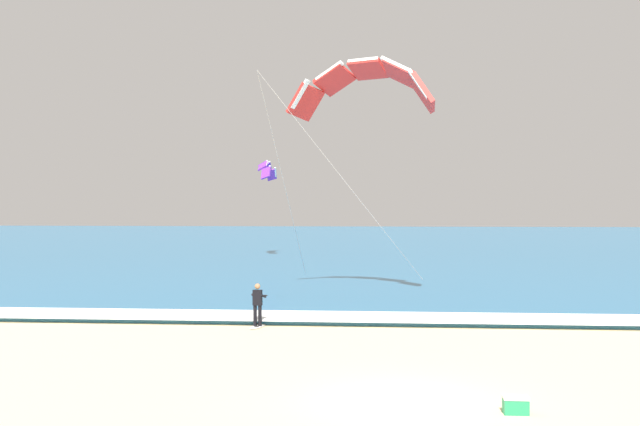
# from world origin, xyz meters

# --- Properties ---
(ground_plane) EXTENTS (200.00, 200.00, 0.00)m
(ground_plane) POSITION_xyz_m (0.00, 0.00, 0.00)
(ground_plane) COLOR beige
(sea) EXTENTS (200.00, 120.00, 0.20)m
(sea) POSITION_xyz_m (0.00, 70.96, 0.10)
(sea) COLOR teal
(sea) RESTS_ON ground
(surf_foam) EXTENTS (200.00, 2.75, 0.04)m
(surf_foam) POSITION_xyz_m (0.00, 11.96, 0.22)
(surf_foam) COLOR white
(surf_foam) RESTS_ON sea
(surfboard) EXTENTS (0.69, 1.46, 0.09)m
(surfboard) POSITION_xyz_m (-5.29, 10.49, 0.03)
(surfboard) COLOR white
(surfboard) RESTS_ON ground
(kitesurfer) EXTENTS (0.58, 0.58, 1.69)m
(kitesurfer) POSITION_xyz_m (-5.28, 10.51, 0.94)
(kitesurfer) COLOR black
(kitesurfer) RESTS_ON ground
(kite_primary) EXTENTS (7.45, 9.99, 10.80)m
(kite_primary) POSITION_xyz_m (-1.30, 18.93, 10.78)
(kite_primary) COLOR red
(kite_distant) EXTENTS (1.35, 4.94, 1.77)m
(kite_distant) POSITION_xyz_m (-10.36, 46.43, 7.87)
(kite_distant) COLOR purple
(cooler_box) EXTENTS (0.58, 0.38, 0.40)m
(cooler_box) POSITION_xyz_m (2.50, -0.79, 0.20)
(cooler_box) COLOR #238E5B
(cooler_box) RESTS_ON ground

